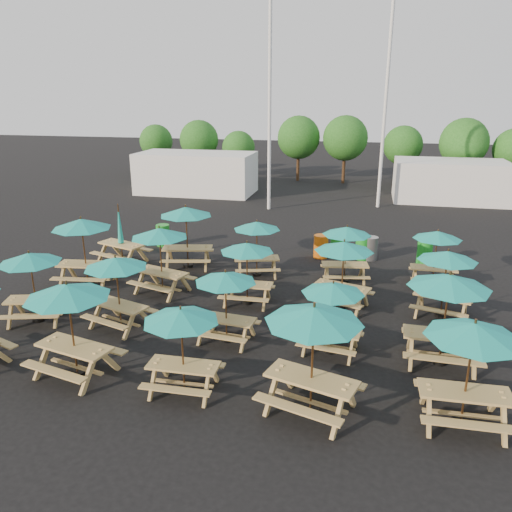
% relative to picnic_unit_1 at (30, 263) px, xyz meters
% --- Properties ---
extents(ground, '(120.00, 120.00, 0.00)m').
position_rel_picnic_unit_1_xyz_m(ground, '(5.92, 3.02, -1.91)').
color(ground, black).
rests_on(ground, ground).
extents(picnic_unit_1, '(2.28, 2.28, 2.24)m').
position_rel_picnic_unit_1_xyz_m(picnic_unit_1, '(0.00, 0.00, 0.00)').
color(picnic_unit_1, tan).
rests_on(picnic_unit_1, ground).
extents(picnic_unit_2, '(2.35, 2.35, 2.53)m').
position_rel_picnic_unit_1_xyz_m(picnic_unit_2, '(-0.12, 3.09, 0.25)').
color(picnic_unit_2, tan).
rests_on(picnic_unit_2, ground).
extents(picnic_unit_3, '(2.40, 2.24, 2.50)m').
position_rel_picnic_unit_1_xyz_m(picnic_unit_3, '(-0.06, 5.73, -0.89)').
color(picnic_unit_3, tan).
rests_on(picnic_unit_3, ground).
extents(picnic_unit_4, '(2.44, 2.44, 2.46)m').
position_rel_picnic_unit_1_xyz_m(picnic_unit_4, '(2.91, -2.55, 0.19)').
color(picnic_unit_4, tan).
rests_on(picnic_unit_4, ground).
extents(picnic_unit_5, '(2.32, 2.32, 2.24)m').
position_rel_picnic_unit_1_xyz_m(picnic_unit_5, '(2.72, 0.17, -0.00)').
color(picnic_unit_5, tan).
rests_on(picnic_unit_5, ground).
extents(picnic_unit_6, '(2.45, 2.45, 2.39)m').
position_rel_picnic_unit_1_xyz_m(picnic_unit_6, '(2.87, 3.01, 0.13)').
color(picnic_unit_6, tan).
rests_on(picnic_unit_6, ground).
extents(picnic_unit_7, '(2.48, 2.48, 2.52)m').
position_rel_picnic_unit_1_xyz_m(picnic_unit_7, '(2.80, 5.80, 0.24)').
color(picnic_unit_7, tan).
rests_on(picnic_unit_7, ground).
extents(picnic_unit_8, '(1.80, 1.80, 2.14)m').
position_rel_picnic_unit_1_xyz_m(picnic_unit_8, '(5.78, -2.63, -0.09)').
color(picnic_unit_8, tan).
rests_on(picnic_unit_8, ground).
extents(picnic_unit_9, '(1.90, 1.90, 2.10)m').
position_rel_picnic_unit_1_xyz_m(picnic_unit_9, '(6.06, 0.03, -0.12)').
color(picnic_unit_9, tan).
rests_on(picnic_unit_9, ground).
extents(picnic_unit_10, '(1.81, 1.81, 2.14)m').
position_rel_picnic_unit_1_xyz_m(picnic_unit_10, '(6.01, 2.74, -0.08)').
color(picnic_unit_10, tan).
rests_on(picnic_unit_10, ground).
extents(picnic_unit_11, '(2.22, 2.22, 2.16)m').
position_rel_picnic_unit_1_xyz_m(picnic_unit_11, '(5.74, 5.47, -0.06)').
color(picnic_unit_11, tan).
rests_on(picnic_unit_11, ground).
extents(picnic_unit_12, '(2.63, 2.63, 2.55)m').
position_rel_picnic_unit_1_xyz_m(picnic_unit_12, '(8.79, -2.77, 0.27)').
color(picnic_unit_12, tan).
rests_on(picnic_unit_12, ground).
extents(picnic_unit_13, '(1.91, 1.91, 2.03)m').
position_rel_picnic_unit_1_xyz_m(picnic_unit_13, '(9.00, 0.01, -0.18)').
color(picnic_unit_13, tan).
rests_on(picnic_unit_13, ground).
extents(picnic_unit_14, '(2.37, 2.37, 2.30)m').
position_rel_picnic_unit_1_xyz_m(picnic_unit_14, '(9.11, 3.06, 0.05)').
color(picnic_unit_14, tan).
rests_on(picnic_unit_14, ground).
extents(picnic_unit_15, '(2.05, 2.05, 2.16)m').
position_rel_picnic_unit_1_xyz_m(picnic_unit_15, '(9.09, 5.46, -0.07)').
color(picnic_unit_15, tan).
rests_on(picnic_unit_15, ground).
extents(picnic_unit_16, '(2.02, 2.02, 2.39)m').
position_rel_picnic_unit_1_xyz_m(picnic_unit_16, '(11.99, -2.51, 0.13)').
color(picnic_unit_16, tan).
rests_on(picnic_unit_16, ground).
extents(picnic_unit_17, '(2.12, 2.12, 2.49)m').
position_rel_picnic_unit_1_xyz_m(picnic_unit_17, '(11.85, 0.06, 0.22)').
color(picnic_unit_17, tan).
rests_on(picnic_unit_17, ground).
extents(picnic_unit_18, '(2.23, 2.23, 2.19)m').
position_rel_picnic_unit_1_xyz_m(picnic_unit_18, '(12.24, 3.07, -0.04)').
color(picnic_unit_18, tan).
rests_on(picnic_unit_18, ground).
extents(picnic_unit_19, '(1.74, 1.74, 2.09)m').
position_rel_picnic_unit_1_xyz_m(picnic_unit_19, '(12.27, 5.83, -0.13)').
color(picnic_unit_19, tan).
rests_on(picnic_unit_19, ground).
extents(waste_bin_0, '(0.61, 0.61, 0.99)m').
position_rel_picnic_unit_1_xyz_m(waste_bin_0, '(0.64, 8.41, -1.42)').
color(waste_bin_0, '#1A9023').
rests_on(waste_bin_0, ground).
extents(waste_bin_1, '(0.61, 0.61, 0.99)m').
position_rel_picnic_unit_1_xyz_m(waste_bin_1, '(7.93, 8.23, -1.42)').
color(waste_bin_1, '#C3560B').
rests_on(waste_bin_1, ground).
extents(waste_bin_2, '(0.61, 0.61, 0.99)m').
position_rel_picnic_unit_1_xyz_m(waste_bin_2, '(8.60, 8.83, -1.42)').
color(waste_bin_2, '#1A9023').
rests_on(waste_bin_2, ground).
extents(waste_bin_3, '(0.61, 0.61, 0.99)m').
position_rel_picnic_unit_1_xyz_m(waste_bin_3, '(9.69, 8.41, -1.42)').
color(waste_bin_3, '#1A9023').
rests_on(waste_bin_3, ground).
extents(waste_bin_4, '(0.61, 0.61, 0.99)m').
position_rel_picnic_unit_1_xyz_m(waste_bin_4, '(10.01, 8.42, -1.42)').
color(waste_bin_4, gray).
rests_on(waste_bin_4, ground).
extents(waste_bin_5, '(0.61, 0.61, 0.99)m').
position_rel_picnic_unit_1_xyz_m(waste_bin_5, '(12.19, 8.36, -1.42)').
color(waste_bin_5, '#1A9023').
rests_on(waste_bin_5, ground).
extents(mast_0, '(0.20, 0.20, 12.00)m').
position_rel_picnic_unit_1_xyz_m(mast_0, '(3.92, 17.02, 4.09)').
color(mast_0, silver).
rests_on(mast_0, ground).
extents(mast_1, '(0.20, 0.20, 12.00)m').
position_rel_picnic_unit_1_xyz_m(mast_1, '(10.42, 19.02, 4.09)').
color(mast_1, silver).
rests_on(mast_1, ground).
extents(event_tent_0, '(8.00, 4.00, 2.80)m').
position_rel_picnic_unit_1_xyz_m(event_tent_0, '(-2.08, 21.02, -0.51)').
color(event_tent_0, silver).
rests_on(event_tent_0, ground).
extents(event_tent_1, '(7.00, 4.00, 2.60)m').
position_rel_picnic_unit_1_xyz_m(event_tent_1, '(14.92, 22.02, -0.61)').
color(event_tent_1, silver).
rests_on(event_tent_1, ground).
extents(tree_0, '(2.80, 2.80, 4.24)m').
position_rel_picnic_unit_1_xyz_m(tree_0, '(-8.15, 28.27, 0.92)').
color(tree_0, '#382314').
rests_on(tree_0, ground).
extents(tree_1, '(3.11, 3.11, 4.72)m').
position_rel_picnic_unit_1_xyz_m(tree_1, '(-3.83, 26.93, 1.24)').
color(tree_1, '#382314').
rests_on(tree_1, ground).
extents(tree_2, '(2.59, 2.59, 3.93)m').
position_rel_picnic_unit_1_xyz_m(tree_2, '(-0.47, 26.68, 0.71)').
color(tree_2, '#382314').
rests_on(tree_2, ground).
extents(tree_3, '(3.36, 3.36, 5.09)m').
position_rel_picnic_unit_1_xyz_m(tree_3, '(4.17, 27.74, 1.49)').
color(tree_3, '#382314').
rests_on(tree_3, ground).
extents(tree_4, '(3.41, 3.41, 5.17)m').
position_rel_picnic_unit_1_xyz_m(tree_4, '(7.82, 27.28, 1.54)').
color(tree_4, '#382314').
rests_on(tree_4, ground).
extents(tree_5, '(2.94, 2.94, 4.45)m').
position_rel_picnic_unit_1_xyz_m(tree_5, '(12.14, 27.70, 1.06)').
color(tree_5, '#382314').
rests_on(tree_5, ground).
extents(tree_6, '(3.38, 3.38, 5.13)m').
position_rel_picnic_unit_1_xyz_m(tree_6, '(16.15, 25.92, 1.51)').
color(tree_6, '#382314').
rests_on(tree_6, ground).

